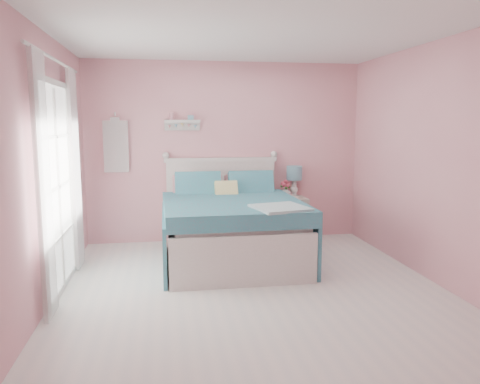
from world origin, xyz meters
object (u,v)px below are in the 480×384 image
object	(u,v)px
nightstand	(290,219)
table_lamp	(294,175)
bed	(231,228)
vase	(285,192)
teacup	(289,196)

from	to	relation	value
nightstand	table_lamp	distance (m)	0.65
nightstand	bed	bearing A→B (deg)	-140.85
nightstand	vase	size ratio (longest dim) A/B	4.03
nightstand	table_lamp	xyz separation A→B (m)	(0.07, 0.08, 0.64)
nightstand	teacup	size ratio (longest dim) A/B	6.77
vase	nightstand	bearing A→B (deg)	-30.73
bed	vase	distance (m)	1.31
nightstand	vase	world-z (taller)	vase
table_lamp	teacup	bearing A→B (deg)	-122.02
bed	table_lamp	size ratio (longest dim) A/B	4.67
nightstand	vase	distance (m)	0.41
bed	nightstand	size ratio (longest dim) A/B	3.31
bed	table_lamp	world-z (taller)	bed
bed	vase	bearing A→B (deg)	41.58
nightstand	table_lamp	size ratio (longest dim) A/B	1.41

